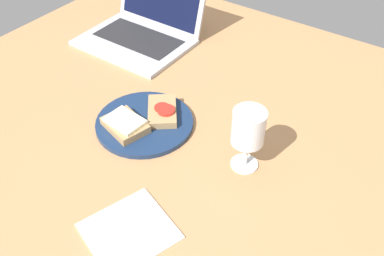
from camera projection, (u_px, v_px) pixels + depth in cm
name	position (u px, v px, depth cm)	size (l,w,h in cm)	color
wooden_table	(159.00, 132.00, 106.83)	(140.00, 140.00, 3.00)	#B27F51
plate	(145.00, 123.00, 106.29)	(24.25, 24.25, 1.28)	navy
sandwich_with_cheese	(125.00, 124.00, 102.98)	(12.34, 10.36, 2.82)	#A88456
sandwich_with_tomato	(162.00, 111.00, 107.09)	(12.69, 13.46, 2.54)	#A88456
wine_glass	(248.00, 130.00, 89.52)	(7.18, 7.18, 15.30)	white
laptop	(144.00, 27.00, 136.01)	(33.45, 30.14, 19.68)	#ADAFB5
napkin	(129.00, 231.00, 83.02)	(15.10, 15.96, 0.40)	white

